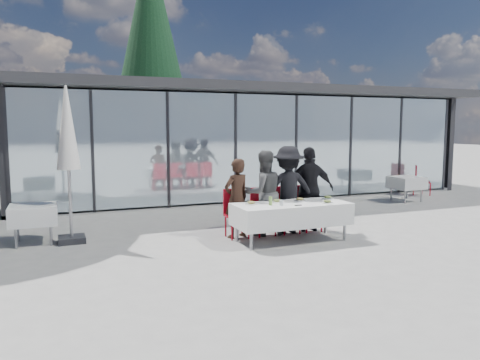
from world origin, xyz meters
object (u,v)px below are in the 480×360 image
object	(u,v)px
diner_chair_a	(236,211)
lounger	(301,194)
folded_eyeglasses	(298,205)
spare_chair_a	(419,179)
spare_table_left	(33,215)
market_umbrella	(68,139)
diner_chair_c	(286,207)
plate_a	(251,203)
juice_bottle	(271,201)
diner_b	(263,193)
plate_c	(300,200)
diner_c	(288,190)
plate_b	(277,201)
diner_a	(237,198)
spare_chair_b	(334,179)
diner_d	(310,189)
diner_chair_b	(262,209)
diner_chair_d	(308,205)
plate_extra	(327,202)
dining_table	(291,214)
spare_table_right	(406,183)
conifer_tree	(151,42)
plate_d	(328,198)

from	to	relation	value
diner_chair_a	lounger	world-z (taller)	diner_chair_a
folded_eyeglasses	spare_chair_a	size ratio (longest dim) A/B	0.14
spare_table_left	market_umbrella	xyz separation A→B (m)	(0.67, -0.19, 1.45)
diner_chair_c	plate_a	world-z (taller)	diner_chair_c
juice_bottle	folded_eyeglasses	size ratio (longest dim) A/B	1.17
diner_b	plate_c	world-z (taller)	diner_b
diner_c	plate_b	bearing A→B (deg)	57.77
diner_a	diner_chair_a	distance (m)	0.27
spare_chair_b	plate_b	bearing A→B (deg)	-133.13
diner_d	lounger	size ratio (longest dim) A/B	1.33
diner_chair_b	diner_chair_d	xyz separation A→B (m)	(1.09, 0.00, 0.00)
diner_b	diner_chair_b	distance (m)	0.34
plate_b	plate_extra	size ratio (longest dim) A/B	1.00
dining_table	spare_chair_b	size ratio (longest dim) A/B	2.32
diner_chair_a	diner_d	distance (m)	1.72
spare_chair_a	market_umbrella	distance (m)	11.14
juice_bottle	diner_b	bearing A→B (deg)	75.38
diner_chair_b	spare_table_right	distance (m)	6.28
diner_a	lounger	distance (m)	4.69
plate_extra	market_umbrella	size ratio (longest dim) A/B	0.08
market_umbrella	conifer_tree	world-z (taller)	conifer_tree
dining_table	diner_chair_a	distance (m)	1.15
diner_chair_d	spare_chair_a	distance (m)	6.75
plate_a	folded_eyeglasses	distance (m)	0.89
plate_extra	diner_a	bearing A→B (deg)	148.45
diner_b	diner_chair_d	bearing A→B (deg)	-175.78
plate_c	dining_table	bearing A→B (deg)	-145.93
spare_chair_a	conifer_tree	xyz separation A→B (m)	(-6.75, 9.50, 5.45)
plate_d	spare_chair_b	xyz separation A→B (m)	(3.16, 4.60, -0.24)
diner_chair_b	spare_chair_b	size ratio (longest dim) A/B	1.00
diner_a	diner_chair_a	world-z (taller)	diner_a
spare_table_left	spare_table_right	distance (m)	10.31
plate_a	lounger	size ratio (longest dim) A/B	0.17
diner_c	spare_chair_a	xyz separation A→B (m)	(6.50, 3.20, -0.38)
diner_c	folded_eyeglasses	bearing A→B (deg)	86.14
diner_chair_b	diner_chair_c	world-z (taller)	same
dining_table	diner_chair_d	xyz separation A→B (m)	(0.81, 0.75, -0.00)
diner_chair_d	spare_table_right	world-z (taller)	diner_chair_d
diner_chair_c	diner_d	bearing A→B (deg)	-6.68
juice_bottle	dining_table	bearing A→B (deg)	5.70
plate_b	spare_table_right	size ratio (longest dim) A/B	0.27
diner_chair_a	diner_b	size ratio (longest dim) A/B	0.56
diner_chair_a	spare_table_left	xyz separation A→B (m)	(-3.79, 0.94, 0.02)
plate_extra	spare_chair_a	size ratio (longest dim) A/B	0.24
spare_table_left	diner_chair_a	bearing A→B (deg)	-13.92
spare_chair_b	diner_a	bearing A→B (deg)	-140.43
market_umbrella	diner_d	bearing A→B (deg)	-9.52
diner_chair_a	diner_a	bearing A→B (deg)	-90.00
diner_a	folded_eyeglasses	world-z (taller)	diner_a
diner_chair_c	plate_d	distance (m)	0.89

